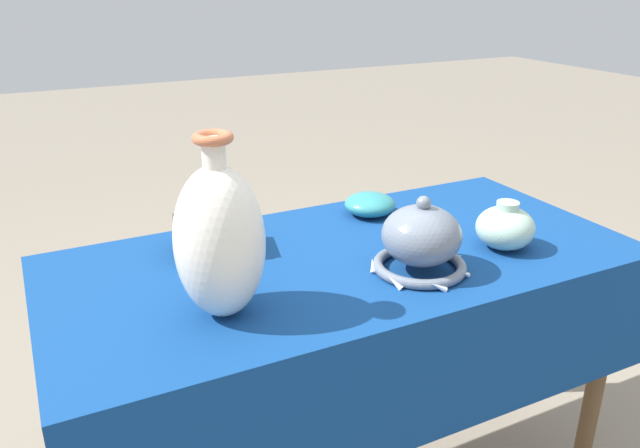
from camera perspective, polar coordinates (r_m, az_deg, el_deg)
name	(u,v)px	position (r m, az deg, el deg)	size (l,w,h in m)	color
display_table	(349,291)	(1.41, 2.70, -6.13)	(1.30, 0.62, 0.73)	brown
vase_tall_bulbous	(220,241)	(1.11, -9.17, -1.50)	(0.16, 0.16, 0.34)	white
vase_dome_bell	(421,241)	(1.31, 9.22, -1.58)	(0.21, 0.21, 0.17)	slate
mosaic_tile_box	(211,236)	(1.41, -9.92, -1.06)	(0.18, 0.16, 0.07)	#232328
jar_round_celadon	(505,227)	(1.46, 16.58, -0.29)	(0.13, 0.13, 0.11)	#A8CCB7
bowl_shallow_teal	(370,204)	(1.61, 4.59, 1.81)	(0.13, 0.13, 0.06)	teal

